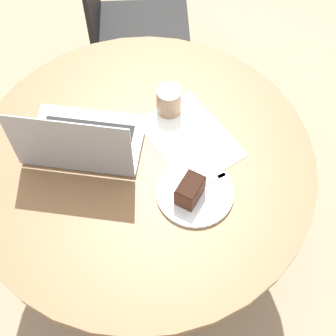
{
  "coord_description": "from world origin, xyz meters",
  "views": [
    {
      "loc": [
        -0.38,
        0.68,
        1.9
      ],
      "look_at": [
        -0.1,
        0.03,
        0.75
      ],
      "focal_mm": 50.0,
      "sensor_mm": 36.0,
      "label": 1
    }
  ],
  "objects_px": {
    "chair": "(127,30)",
    "laptop": "(82,141)",
    "coffee_glass": "(169,101)",
    "plate": "(195,192)"
  },
  "relations": [
    {
      "from": "chair",
      "to": "plate",
      "type": "xyz_separation_m",
      "value": [
        -0.63,
        0.79,
        0.26
      ]
    },
    {
      "from": "chair",
      "to": "laptop",
      "type": "relative_size",
      "value": 2.2
    },
    {
      "from": "laptop",
      "to": "chair",
      "type": "bearing_deg",
      "value": 92.66
    },
    {
      "from": "chair",
      "to": "laptop",
      "type": "height_order",
      "value": "laptop"
    },
    {
      "from": "coffee_glass",
      "to": "laptop",
      "type": "relative_size",
      "value": 0.24
    },
    {
      "from": "coffee_glass",
      "to": "plate",
      "type": "bearing_deg",
      "value": 127.31
    },
    {
      "from": "chair",
      "to": "laptop",
      "type": "distance_m",
      "value": 0.87
    },
    {
      "from": "laptop",
      "to": "coffee_glass",
      "type": "bearing_deg",
      "value": 38.75
    },
    {
      "from": "plate",
      "to": "laptop",
      "type": "relative_size",
      "value": 0.57
    },
    {
      "from": "plate",
      "to": "chair",
      "type": "bearing_deg",
      "value": -51.43
    }
  ]
}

